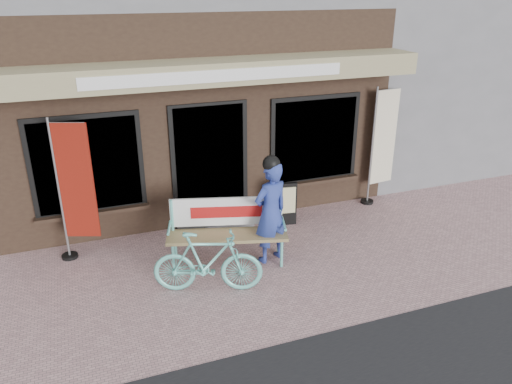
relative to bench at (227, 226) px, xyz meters
name	(u,v)px	position (x,y,z in m)	size (l,w,h in m)	color
ground	(249,278)	(0.12, -0.65, -0.58)	(70.00, 70.00, 0.00)	#C09394
storefront	(169,36)	(0.12, 4.31, 2.41)	(7.00, 6.77, 6.00)	black
neighbor_right_near	(472,31)	(8.62, 4.85, 2.22)	(10.00, 7.00, 5.60)	slate
bench	(227,226)	(0.00, 0.00, 0.00)	(1.89, 0.94, 0.99)	#6BD2C5
person	(271,210)	(0.62, -0.24, 0.26)	(0.68, 0.54, 1.72)	#2B3C94
bicycle	(208,262)	(-0.51, -0.74, -0.13)	(0.43, 1.52, 0.91)	#6BD2C5
nobori_red	(74,189)	(-2.12, 0.82, 0.59)	(0.67, 0.36, 2.27)	gray
nobori_cream	(382,144)	(3.46, 1.15, 0.60)	(0.68, 0.28, 2.29)	gray
menu_stand	(286,204)	(1.33, 0.80, -0.17)	(0.40, 0.15, 0.80)	black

